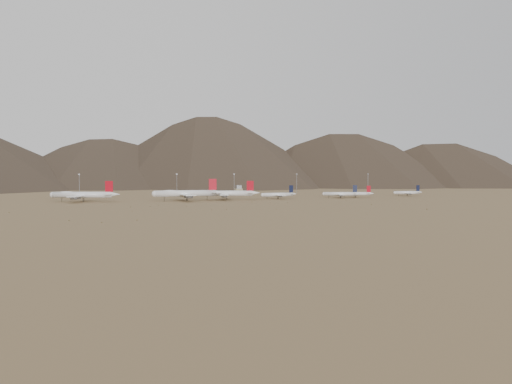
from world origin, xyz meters
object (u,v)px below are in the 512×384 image
object	(u,v)px
narrowbody_a	(278,195)
narrowbody_b	(341,194)
widebody_west	(83,195)
control_tower	(239,191)
widebody_east	(226,193)
widebody_centre	(186,193)

from	to	relation	value
narrowbody_a	narrowbody_b	bearing A→B (deg)	-11.31
widebody_west	control_tower	distance (m)	193.81
widebody_east	widebody_centre	bearing A→B (deg)	-155.16
narrowbody_a	narrowbody_b	xyz separation A→B (m)	(69.65, -3.62, -0.04)
widebody_centre	narrowbody_b	distance (m)	166.17
widebody_west	widebody_east	size ratio (longest dim) A/B	1.02
widebody_centre	narrowbody_a	xyz separation A→B (m)	(96.49, 5.02, -2.71)
control_tower	widebody_east	bearing A→B (deg)	-113.01
narrowbody_b	control_tower	distance (m)	129.10
widebody_east	control_tower	distance (m)	98.55
widebody_centre	control_tower	xyz separation A→B (m)	(79.98, 97.53, -1.90)
control_tower	narrowbody_b	bearing A→B (deg)	-48.13
widebody_west	narrowbody_b	bearing A→B (deg)	14.82
control_tower	narrowbody_a	bearing A→B (deg)	-79.88
widebody_centre	narrowbody_a	world-z (taller)	widebody_centre
widebody_centre	control_tower	distance (m)	126.14
widebody_east	narrowbody_a	distance (m)	55.10
widebody_west	widebody_centre	world-z (taller)	widebody_centre
widebody_centre	widebody_west	bearing A→B (deg)	168.98
narrowbody_a	widebody_east	bearing A→B (deg)	169.79
widebody_centre	control_tower	size ratio (longest dim) A/B	5.88
widebody_west	widebody_east	distance (m)	135.68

